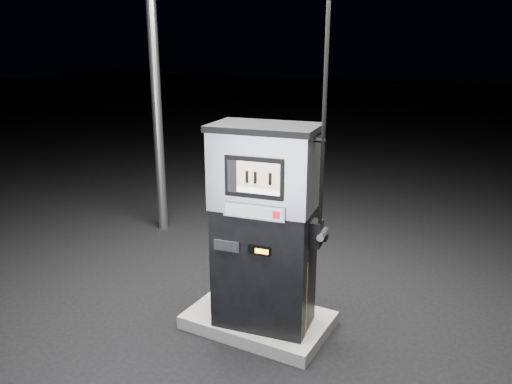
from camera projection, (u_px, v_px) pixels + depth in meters
The scene contains 5 objects.
ground at pixel (259, 326), 5.82m from camera, with size 80.00×80.00×0.00m, color black.
pump_island at pixel (259, 320), 5.80m from camera, with size 1.60×1.00×0.15m, color slate.
fuel_dispenser at pixel (265, 226), 5.30m from camera, with size 1.27×0.81×4.63m.
bollard_left at pixel (221, 272), 5.97m from camera, with size 0.10×0.10×0.77m, color orange.
bollard_right at pixel (302, 298), 5.26m from camera, with size 0.11×0.11×0.85m, color orange.
Camera 1 is at (2.43, -4.51, 3.17)m, focal length 35.00 mm.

